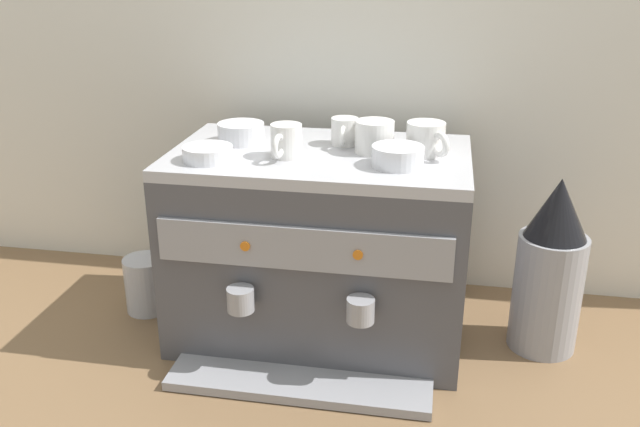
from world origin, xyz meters
TOP-DOWN VIEW (x-y plane):
  - ground_plane at (0.00, 0.00)m, footprint 4.00×4.00m
  - tiled_backsplash_wall at (0.00, 0.31)m, footprint 2.80×0.03m
  - espresso_machine at (0.00, -0.00)m, footprint 0.65×0.51m
  - ceramic_cup_0 at (0.23, 0.02)m, footprint 0.10×0.11m
  - ceramic_cup_1 at (0.11, 0.02)m, footprint 0.11×0.10m
  - ceramic_cup_2 at (-0.06, -0.05)m, footprint 0.07×0.10m
  - ceramic_cup_3 at (0.04, 0.06)m, footprint 0.06×0.09m
  - ceramic_bowl_0 at (-0.22, -0.11)m, footprint 0.10×0.10m
  - ceramic_bowl_1 at (-0.19, 0.04)m, footprint 0.11×0.11m
  - ceramic_bowl_2 at (0.17, -0.07)m, footprint 0.11×0.11m
  - coffee_grinder at (0.51, 0.02)m, footprint 0.15×0.15m
  - milk_pitcher at (-0.44, 0.01)m, footprint 0.11×0.11m

SIDE VIEW (x-z plane):
  - ground_plane at x=0.00m, z-range 0.00..0.00m
  - milk_pitcher at x=-0.44m, z-range 0.00..0.14m
  - coffee_grinder at x=0.51m, z-range -0.01..0.39m
  - espresso_machine at x=0.00m, z-range 0.00..0.44m
  - ceramic_bowl_0 at x=-0.22m, z-range 0.44..0.47m
  - ceramic_bowl_2 at x=0.17m, z-range 0.44..0.48m
  - ceramic_bowl_1 at x=-0.19m, z-range 0.44..0.48m
  - ceramic_cup_3 at x=0.04m, z-range 0.44..0.50m
  - ceramic_cup_1 at x=0.11m, z-range 0.44..0.51m
  - ceramic_cup_0 at x=0.23m, z-range 0.44..0.51m
  - ceramic_cup_2 at x=-0.06m, z-range 0.44..0.51m
  - tiled_backsplash_wall at x=0.00m, z-range 0.00..0.95m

